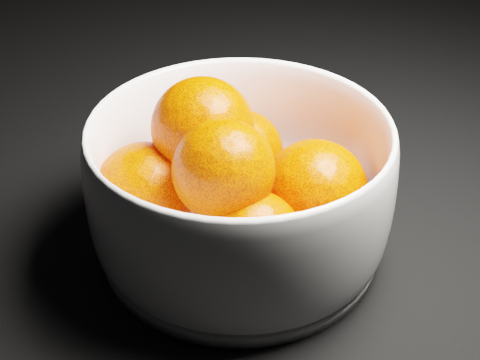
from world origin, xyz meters
TOP-DOWN VIEW (x-y plane):
  - ground at (0.00, 0.00)m, footprint 3.00×3.00m
  - bowl at (0.05, -0.25)m, footprint 0.23×0.23m
  - orange_pile at (0.04, -0.25)m, footprint 0.19×0.17m

SIDE VIEW (x-z plane):
  - ground at x=0.00m, z-range 0.00..0.00m
  - bowl at x=0.05m, z-range 0.00..0.11m
  - orange_pile at x=0.04m, z-range 0.00..0.13m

